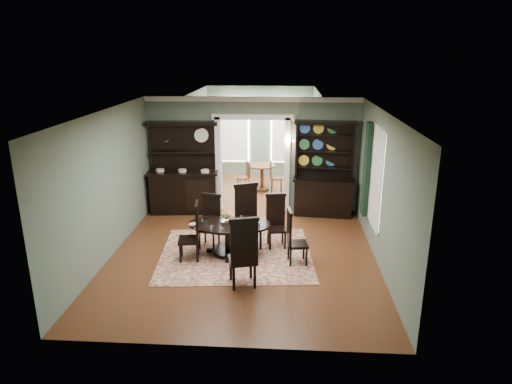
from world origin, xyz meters
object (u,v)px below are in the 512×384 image
welsh_dresser (324,182)px  parlor_table (262,174)px  sideboard (184,181)px  dining_table (230,232)px

welsh_dresser → parlor_table: (-1.70, 2.05, -0.37)m
sideboard → parlor_table: size_ratio=2.79×
sideboard → parlor_table: bearing=41.4°
sideboard → parlor_table: (1.95, 2.06, -0.32)m
dining_table → sideboard: (-1.51, 2.53, 0.36)m
welsh_dresser → parlor_table: bearing=135.5°
dining_table → sideboard: sideboard is taller
dining_table → welsh_dresser: (2.13, 2.54, 0.41)m
sideboard → welsh_dresser: size_ratio=0.98×
sideboard → welsh_dresser: bearing=-5.0°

